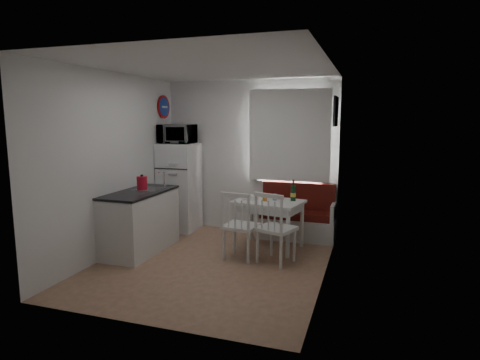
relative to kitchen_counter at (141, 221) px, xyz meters
The scene contains 22 objects.
floor 1.29m from the kitchen_counter, ahead, with size 3.00×3.50×0.02m, color #8C644A.
ceiling 2.46m from the kitchen_counter, ahead, with size 3.00×3.50×0.02m, color white.
wall_back 2.17m from the kitchen_counter, 53.04° to the left, with size 3.00×0.02×2.60m, color white.
wall_front 2.41m from the kitchen_counter, 57.81° to the right, with size 3.00×0.02×2.60m, color white.
wall_left 0.91m from the kitchen_counter, 152.61° to the right, with size 0.02×3.50×2.60m, color white.
wall_right 2.83m from the kitchen_counter, ahead, with size 0.02×3.50×2.60m, color white.
window 2.72m from the kitchen_counter, 39.47° to the left, with size 1.22×0.06×1.47m, color silver.
curtain 2.71m from the kitchen_counter, 38.19° to the left, with size 1.35×0.02×1.50m, color white.
kitchen_counter is the anchor object (origin of this frame).
wall_sign 2.15m from the kitchen_counter, 101.80° to the left, with size 0.40×0.40×0.03m, color #1A3B9D.
picture_frame 3.25m from the kitchen_counter, 19.45° to the left, with size 0.04×0.52×0.42m, color black.
bench 2.48m from the kitchen_counter, 33.14° to the left, with size 1.26×0.48×0.90m.
dining_table 1.91m from the kitchen_counter, 22.26° to the left, with size 1.09×0.85×0.73m.
chair_left 1.52m from the kitchen_counter, ahead, with size 0.50×0.48×0.52m.
chair_right 2.02m from the kitchen_counter, ahead, with size 0.58×0.57×0.53m.
fridge 1.28m from the kitchen_counter, 89.10° to the left, with size 0.61×0.61×1.53m, color white.
microwave 1.72m from the kitchen_counter, 89.06° to the left, with size 0.59×0.40×0.32m, color white.
kettle 0.57m from the kitchen_counter, ahead, with size 0.18×0.18×0.24m, color red.
wine_bottle 2.31m from the kitchen_counter, 21.25° to the left, with size 0.08×0.08×0.32m, color #12391A, non-canonical shape.
drinking_glass_orange 1.87m from the kitchen_counter, 21.41° to the left, with size 0.06×0.06×0.10m, color orange.
drinking_glass_blue 2.02m from the kitchen_counter, 22.72° to the left, with size 0.06×0.06×0.10m, color #86B0E4.
plate 1.66m from the kitchen_counter, 26.88° to the left, with size 0.25×0.25×0.02m, color white.
Camera 1 is at (1.99, -4.85, 1.94)m, focal length 30.00 mm.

